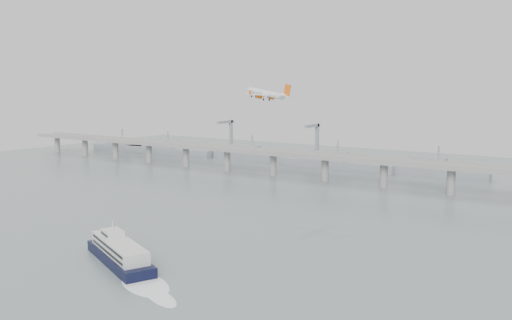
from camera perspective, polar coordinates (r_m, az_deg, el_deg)
The scene contains 5 objects.
ground at distance 266.99m, azimuth -6.71°, elevation -8.99°, with size 900.00×900.00×0.00m, color slate.
bridge at distance 431.96m, azimuth 10.71°, elevation -0.29°, with size 800.00×22.00×23.90m.
distant_fleet at distance 565.12m, azimuth -1.12°, elevation 0.52°, with size 453.00×60.90×40.00m.
ferry at distance 246.89m, azimuth -14.17°, elevation -9.44°, with size 85.22×44.14×17.08m.
airliner at distance 334.14m, azimuth 1.19°, elevation 6.99°, with size 37.82×34.69×10.42m.
Camera 1 is at (167.80, -193.23, 76.11)m, focal length 38.00 mm.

